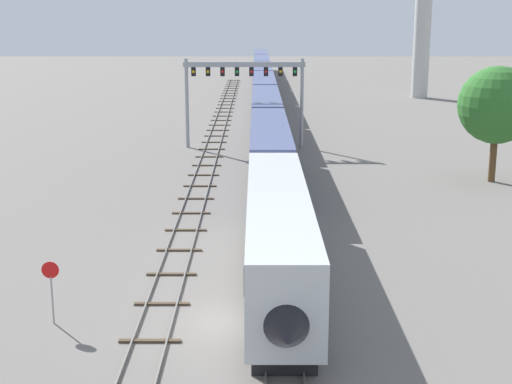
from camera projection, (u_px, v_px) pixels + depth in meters
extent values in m
plane|color=slate|center=(234.00, 322.00, 32.49)|extent=(400.00, 400.00, 0.00)
cube|color=slate|center=(258.00, 122.00, 90.75)|extent=(0.07, 200.00, 0.16)
cube|color=slate|center=(269.00, 122.00, 90.75)|extent=(0.07, 200.00, 0.16)
cube|color=#473828|center=(281.00, 341.00, 30.54)|extent=(2.60, 0.24, 0.10)
cube|color=#473828|center=(278.00, 304.00, 34.43)|extent=(2.60, 0.24, 0.10)
cube|color=#473828|center=(275.00, 274.00, 38.31)|extent=(2.60, 0.24, 0.10)
cube|color=#473828|center=(273.00, 250.00, 42.20)|extent=(2.60, 0.24, 0.10)
cube|color=#473828|center=(272.00, 230.00, 46.08)|extent=(2.60, 0.24, 0.10)
cube|color=#473828|center=(271.00, 213.00, 49.97)|extent=(2.60, 0.24, 0.10)
cube|color=#473828|center=(269.00, 199.00, 53.85)|extent=(2.60, 0.24, 0.10)
cube|color=#473828|center=(268.00, 186.00, 57.73)|extent=(2.60, 0.24, 0.10)
cube|color=#473828|center=(267.00, 175.00, 61.62)|extent=(2.60, 0.24, 0.10)
cube|color=#473828|center=(267.00, 165.00, 65.50)|extent=(2.60, 0.24, 0.10)
cube|color=#473828|center=(266.00, 157.00, 69.39)|extent=(2.60, 0.24, 0.10)
cube|color=#473828|center=(265.00, 149.00, 73.27)|extent=(2.60, 0.24, 0.10)
cube|color=#473828|center=(265.00, 142.00, 77.16)|extent=(2.60, 0.24, 0.10)
cube|color=#473828|center=(264.00, 136.00, 81.04)|extent=(2.60, 0.24, 0.10)
cube|color=#473828|center=(264.00, 130.00, 84.93)|extent=(2.60, 0.24, 0.10)
cube|color=#473828|center=(264.00, 125.00, 88.81)|extent=(2.60, 0.24, 0.10)
cube|color=#473828|center=(263.00, 120.00, 92.70)|extent=(2.60, 0.24, 0.10)
cube|color=#473828|center=(263.00, 116.00, 96.58)|extent=(2.60, 0.24, 0.10)
cube|color=#473828|center=(262.00, 112.00, 100.46)|extent=(2.60, 0.24, 0.10)
cube|color=#473828|center=(262.00, 108.00, 104.35)|extent=(2.60, 0.24, 0.10)
cube|color=#473828|center=(262.00, 105.00, 108.23)|extent=(2.60, 0.24, 0.10)
cube|color=#473828|center=(262.00, 102.00, 112.12)|extent=(2.60, 0.24, 0.10)
cube|color=#473828|center=(261.00, 99.00, 116.00)|extent=(2.60, 0.24, 0.10)
cube|color=#473828|center=(261.00, 96.00, 119.89)|extent=(2.60, 0.24, 0.10)
cube|color=#473828|center=(261.00, 93.00, 123.77)|extent=(2.60, 0.24, 0.10)
cube|color=#473828|center=(261.00, 91.00, 127.66)|extent=(2.60, 0.24, 0.10)
cube|color=#473828|center=(261.00, 88.00, 131.54)|extent=(2.60, 0.24, 0.10)
cube|color=#473828|center=(260.00, 86.00, 135.43)|extent=(2.60, 0.24, 0.10)
cube|color=#473828|center=(260.00, 84.00, 139.31)|extent=(2.60, 0.24, 0.10)
cube|color=#473828|center=(260.00, 82.00, 143.19)|extent=(2.60, 0.24, 0.10)
cube|color=#473828|center=(260.00, 80.00, 147.08)|extent=(2.60, 0.24, 0.10)
cube|color=#473828|center=(260.00, 79.00, 150.96)|extent=(2.60, 0.24, 0.10)
cube|color=#473828|center=(260.00, 77.00, 154.85)|extent=(2.60, 0.24, 0.10)
cube|color=#473828|center=(260.00, 75.00, 158.73)|extent=(2.60, 0.24, 0.10)
cube|color=#473828|center=(259.00, 74.00, 162.62)|extent=(2.60, 0.24, 0.10)
cube|color=#473828|center=(259.00, 72.00, 166.50)|extent=(2.60, 0.24, 0.10)
cube|color=#473828|center=(259.00, 71.00, 170.39)|extent=(2.60, 0.24, 0.10)
cube|color=#473828|center=(259.00, 70.00, 174.27)|extent=(2.60, 0.24, 0.10)
cube|color=#473828|center=(259.00, 68.00, 178.16)|extent=(2.60, 0.24, 0.10)
cube|color=#473828|center=(259.00, 67.00, 182.04)|extent=(2.60, 0.24, 0.10)
cube|color=#473828|center=(259.00, 66.00, 185.93)|extent=(2.60, 0.24, 0.10)
cube|color=slate|center=(202.00, 153.00, 71.31)|extent=(0.07, 160.00, 0.16)
cube|color=slate|center=(217.00, 153.00, 71.31)|extent=(0.07, 160.00, 0.16)
cube|color=#473828|center=(149.00, 341.00, 30.53)|extent=(2.60, 0.24, 0.10)
cube|color=#473828|center=(161.00, 304.00, 34.42)|extent=(2.60, 0.24, 0.10)
cube|color=#473828|center=(170.00, 274.00, 38.30)|extent=(2.60, 0.24, 0.10)
cube|color=#473828|center=(178.00, 250.00, 42.19)|extent=(2.60, 0.24, 0.10)
cube|color=#473828|center=(184.00, 230.00, 46.07)|extent=(2.60, 0.24, 0.10)
cube|color=#473828|center=(190.00, 213.00, 49.96)|extent=(2.60, 0.24, 0.10)
cube|color=#473828|center=(194.00, 199.00, 53.84)|extent=(2.60, 0.24, 0.10)
cube|color=#473828|center=(199.00, 186.00, 57.72)|extent=(2.60, 0.24, 0.10)
cube|color=#473828|center=(202.00, 175.00, 61.61)|extent=(2.60, 0.24, 0.10)
cube|color=#473828|center=(205.00, 165.00, 65.49)|extent=(2.60, 0.24, 0.10)
cube|color=#473828|center=(208.00, 157.00, 69.38)|extent=(2.60, 0.24, 0.10)
cube|color=#473828|center=(210.00, 149.00, 73.26)|extent=(2.60, 0.24, 0.10)
cube|color=#473828|center=(213.00, 142.00, 77.15)|extent=(2.60, 0.24, 0.10)
cube|color=#473828|center=(215.00, 136.00, 81.03)|extent=(2.60, 0.24, 0.10)
cube|color=#473828|center=(216.00, 130.00, 84.92)|extent=(2.60, 0.24, 0.10)
cube|color=#473828|center=(218.00, 125.00, 88.80)|extent=(2.60, 0.24, 0.10)
cube|color=#473828|center=(220.00, 120.00, 92.69)|extent=(2.60, 0.24, 0.10)
cube|color=#473828|center=(221.00, 116.00, 96.57)|extent=(2.60, 0.24, 0.10)
cube|color=#473828|center=(222.00, 112.00, 100.45)|extent=(2.60, 0.24, 0.10)
cube|color=#473828|center=(224.00, 108.00, 104.34)|extent=(2.60, 0.24, 0.10)
cube|color=#473828|center=(225.00, 105.00, 108.22)|extent=(2.60, 0.24, 0.10)
cube|color=#473828|center=(226.00, 102.00, 112.11)|extent=(2.60, 0.24, 0.10)
cube|color=#473828|center=(227.00, 99.00, 115.99)|extent=(2.60, 0.24, 0.10)
cube|color=#473828|center=(228.00, 96.00, 119.88)|extent=(2.60, 0.24, 0.10)
cube|color=#473828|center=(228.00, 93.00, 123.76)|extent=(2.60, 0.24, 0.10)
cube|color=#473828|center=(229.00, 91.00, 127.65)|extent=(2.60, 0.24, 0.10)
cube|color=#473828|center=(230.00, 88.00, 131.53)|extent=(2.60, 0.24, 0.10)
cube|color=#473828|center=(231.00, 86.00, 135.42)|extent=(2.60, 0.24, 0.10)
cube|color=#473828|center=(231.00, 84.00, 139.30)|extent=(2.60, 0.24, 0.10)
cube|color=#473828|center=(232.00, 82.00, 143.18)|extent=(2.60, 0.24, 0.10)
cube|color=#473828|center=(233.00, 80.00, 147.07)|extent=(2.60, 0.24, 0.10)
cube|color=silver|center=(277.00, 230.00, 36.16)|extent=(3.00, 20.97, 3.80)
cone|color=black|center=(285.00, 329.00, 25.88)|extent=(2.88, 2.60, 2.88)
cube|color=black|center=(284.00, 274.00, 26.87)|extent=(3.04, 1.80, 1.10)
cube|color=black|center=(276.00, 276.00, 36.73)|extent=(2.52, 18.87, 1.00)
cube|color=#4C5684|center=(268.00, 149.00, 57.50)|extent=(3.00, 20.97, 3.80)
cube|color=black|center=(268.00, 144.00, 57.40)|extent=(3.04, 19.29, 0.90)
cube|color=black|center=(268.00, 179.00, 58.07)|extent=(2.52, 18.87, 1.00)
cube|color=#4C5684|center=(265.00, 112.00, 78.83)|extent=(3.00, 20.97, 3.80)
cube|color=black|center=(265.00, 108.00, 78.73)|extent=(3.04, 19.29, 0.90)
cube|color=black|center=(265.00, 134.00, 79.40)|extent=(2.52, 18.87, 1.00)
cube|color=#4C5684|center=(262.00, 91.00, 100.16)|extent=(3.00, 20.97, 3.80)
cube|color=black|center=(262.00, 88.00, 100.07)|extent=(3.04, 19.29, 0.90)
cube|color=black|center=(262.00, 108.00, 100.74)|extent=(2.52, 18.87, 1.00)
cube|color=#4C5684|center=(261.00, 77.00, 121.50)|extent=(3.00, 20.97, 3.80)
cube|color=black|center=(261.00, 74.00, 121.40)|extent=(3.04, 19.29, 0.90)
cube|color=black|center=(261.00, 91.00, 122.07)|extent=(2.52, 18.87, 1.00)
cube|color=#4C5684|center=(260.00, 67.00, 142.83)|extent=(3.00, 20.97, 3.80)
cube|color=black|center=(260.00, 65.00, 142.74)|extent=(3.04, 19.29, 0.90)
cube|color=black|center=(260.00, 80.00, 143.41)|extent=(2.52, 18.87, 1.00)
cube|color=#4C5684|center=(259.00, 60.00, 164.17)|extent=(3.00, 20.97, 3.80)
cube|color=black|center=(259.00, 58.00, 164.07)|extent=(3.04, 19.29, 0.90)
cube|color=black|center=(259.00, 71.00, 164.74)|extent=(2.52, 18.87, 1.00)
cylinder|color=#999BA0|center=(186.00, 103.00, 73.45)|extent=(0.36, 0.36, 8.92)
cylinder|color=#999BA0|center=(300.00, 103.00, 73.47)|extent=(0.36, 0.36, 8.92)
cube|color=#999BA0|center=(243.00, 64.00, 72.54)|extent=(12.10, 0.36, 0.50)
cube|color=black|center=(192.00, 72.00, 72.75)|extent=(0.44, 0.32, 0.90)
sphere|color=yellow|center=(192.00, 72.00, 72.56)|extent=(0.28, 0.28, 0.28)
cube|color=black|center=(207.00, 72.00, 72.75)|extent=(0.44, 0.32, 0.90)
sphere|color=yellow|center=(206.00, 72.00, 72.57)|extent=(0.28, 0.28, 0.28)
cube|color=black|center=(221.00, 72.00, 72.75)|extent=(0.44, 0.32, 0.90)
sphere|color=red|center=(221.00, 72.00, 72.57)|extent=(0.28, 0.28, 0.28)
cube|color=black|center=(236.00, 72.00, 72.76)|extent=(0.44, 0.32, 0.90)
sphere|color=green|center=(235.00, 72.00, 72.57)|extent=(0.28, 0.28, 0.28)
cube|color=black|center=(250.00, 72.00, 72.76)|extent=(0.44, 0.32, 0.90)
sphere|color=red|center=(250.00, 72.00, 72.57)|extent=(0.28, 0.28, 0.28)
cube|color=black|center=(265.00, 72.00, 72.76)|extent=(0.44, 0.32, 0.90)
sphere|color=red|center=(265.00, 72.00, 72.58)|extent=(0.28, 0.28, 0.28)
cube|color=black|center=(279.00, 72.00, 72.76)|extent=(0.44, 0.32, 0.90)
sphere|color=yellow|center=(279.00, 72.00, 72.58)|extent=(0.28, 0.28, 0.28)
cube|color=black|center=(293.00, 72.00, 72.77)|extent=(0.44, 0.32, 0.90)
sphere|color=green|center=(294.00, 72.00, 72.58)|extent=(0.28, 0.28, 0.28)
cylinder|color=beige|center=(421.00, 29.00, 115.33)|extent=(2.60, 2.60, 21.64)
cylinder|color=gray|center=(51.00, 300.00, 32.10)|extent=(0.08, 0.08, 2.20)
cylinder|color=red|center=(49.00, 270.00, 31.75)|extent=(0.76, 0.03, 0.76)
cylinder|color=brown|center=(491.00, 157.00, 59.04)|extent=(0.56, 0.56, 4.06)
sphere|color=#2D6B28|center=(495.00, 105.00, 58.05)|extent=(6.15, 6.15, 6.15)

